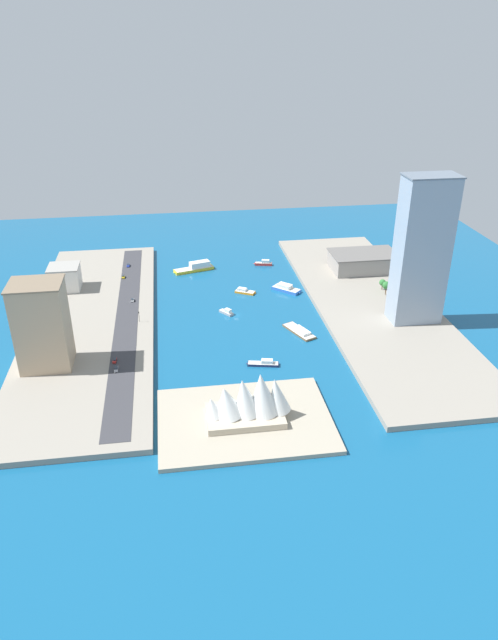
{
  "coord_description": "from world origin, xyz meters",
  "views": [
    {
      "loc": [
        37.12,
        304.82,
        152.55
      ],
      "look_at": [
        -5.5,
        13.87,
        3.4
      ],
      "focal_mm": 32.36,
      "sensor_mm": 36.0,
      "label": 1
    }
  ],
  "objects_px": {
    "opera_landmark": "(249,400)",
    "yacht_sleek_gray": "(227,312)",
    "carpark_squat_concrete": "(363,261)",
    "hatchback_blue": "(128,265)",
    "taxi_yellow_cab": "(123,277)",
    "water_taxi_orange": "(244,291)",
    "catamaran_blue": "(286,288)",
    "tower_tall_glass": "(422,251)",
    "patrol_launch_navy": "(264,363)",
    "pickup_red": "(115,360)",
    "ferry_yellow_fast": "(196,267)",
    "sedan_silver": "(116,369)",
    "tugboat_red": "(264,263)",
    "traffic_light_waterfront": "(139,315)",
    "barge_flat_brown": "(300,331)",
    "apartment_midrise_tan": "(42,325)",
    "hotel_broad_white": "(65,277)",
    "van_white": "(132,300)"
  },
  "relations": [
    {
      "from": "opera_landmark",
      "to": "yacht_sleek_gray",
      "type": "bearing_deg",
      "value": -91.08
    },
    {
      "from": "carpark_squat_concrete",
      "to": "hatchback_blue",
      "type": "relative_size",
      "value": 8.66
    },
    {
      "from": "hatchback_blue",
      "to": "taxi_yellow_cab",
      "type": "xyz_separation_m",
      "value": [
        2.29,
        20.94,
        0.02
      ]
    },
    {
      "from": "water_taxi_orange",
      "to": "taxi_yellow_cab",
      "type": "bearing_deg",
      "value": -20.79
    },
    {
      "from": "catamaran_blue",
      "to": "opera_landmark",
      "type": "bearing_deg",
      "value": 71.93
    },
    {
      "from": "water_taxi_orange",
      "to": "tower_tall_glass",
      "type": "height_order",
      "value": "tower_tall_glass"
    },
    {
      "from": "patrol_launch_navy",
      "to": "pickup_red",
      "type": "height_order",
      "value": "pickup_red"
    },
    {
      "from": "patrol_launch_navy",
      "to": "yacht_sleek_gray",
      "type": "bearing_deg",
      "value": -78.68
    },
    {
      "from": "ferry_yellow_fast",
      "to": "tower_tall_glass",
      "type": "distance_m",
      "value": 160.37
    },
    {
      "from": "ferry_yellow_fast",
      "to": "carpark_squat_concrete",
      "type": "relative_size",
      "value": 0.65
    },
    {
      "from": "ferry_yellow_fast",
      "to": "sedan_silver",
      "type": "height_order",
      "value": "ferry_yellow_fast"
    },
    {
      "from": "catamaran_blue",
      "to": "carpark_squat_concrete",
      "type": "xyz_separation_m",
      "value": [
        -58.71,
        -21.58,
        7.28
      ]
    },
    {
      "from": "hatchback_blue",
      "to": "taxi_yellow_cab",
      "type": "relative_size",
      "value": 1.21
    },
    {
      "from": "pickup_red",
      "to": "opera_landmark",
      "type": "relative_size",
      "value": 0.12
    },
    {
      "from": "tugboat_red",
      "to": "sedan_silver",
      "type": "relative_size",
      "value": 2.83
    },
    {
      "from": "water_taxi_orange",
      "to": "pickup_red",
      "type": "height_order",
      "value": "pickup_red"
    },
    {
      "from": "patrol_launch_navy",
      "to": "traffic_light_waterfront",
      "type": "xyz_separation_m",
      "value": [
        63.16,
        -52.42,
        6.11
      ]
    },
    {
      "from": "patrol_launch_navy",
      "to": "barge_flat_brown",
      "type": "distance_m",
      "value": 40.73
    },
    {
      "from": "tower_tall_glass",
      "to": "sedan_silver",
      "type": "height_order",
      "value": "tower_tall_glass"
    },
    {
      "from": "barge_flat_brown",
      "to": "ferry_yellow_fast",
      "type": "bearing_deg",
      "value": -63.2
    },
    {
      "from": "hatchback_blue",
      "to": "carpark_squat_concrete",
      "type": "bearing_deg",
      "value": 169.66
    },
    {
      "from": "carpark_squat_concrete",
      "to": "apartment_midrise_tan",
      "type": "bearing_deg",
      "value": 27.09
    },
    {
      "from": "ferry_yellow_fast",
      "to": "pickup_red",
      "type": "bearing_deg",
      "value": 68.55
    },
    {
      "from": "water_taxi_orange",
      "to": "sedan_silver",
      "type": "relative_size",
      "value": 2.8
    },
    {
      "from": "carpark_squat_concrete",
      "to": "traffic_light_waterfront",
      "type": "bearing_deg",
      "value": 21.18
    },
    {
      "from": "ferry_yellow_fast",
      "to": "catamaran_blue",
      "type": "height_order",
      "value": "ferry_yellow_fast"
    },
    {
      "from": "patrol_launch_navy",
      "to": "opera_landmark",
      "type": "relative_size",
      "value": 0.44
    },
    {
      "from": "patrol_launch_navy",
      "to": "hotel_broad_white",
      "type": "bearing_deg",
      "value": -43.98
    },
    {
      "from": "tower_tall_glass",
      "to": "apartment_midrise_tan",
      "type": "height_order",
      "value": "tower_tall_glass"
    },
    {
      "from": "ferry_yellow_fast",
      "to": "pickup_red",
      "type": "distance_m",
      "value": 133.3
    },
    {
      "from": "barge_flat_brown",
      "to": "traffic_light_waterfront",
      "type": "height_order",
      "value": "traffic_light_waterfront"
    },
    {
      "from": "yacht_sleek_gray",
      "to": "opera_landmark",
      "type": "height_order",
      "value": "opera_landmark"
    },
    {
      "from": "tugboat_red",
      "to": "pickup_red",
      "type": "height_order",
      "value": "pickup_red"
    },
    {
      "from": "hotel_broad_white",
      "to": "taxi_yellow_cab",
      "type": "distance_m",
      "value": 38.31
    },
    {
      "from": "taxi_yellow_cab",
      "to": "pickup_red",
      "type": "relative_size",
      "value": 0.96
    },
    {
      "from": "apartment_midrise_tan",
      "to": "patrol_launch_navy",
      "type": "bearing_deg",
      "value": 173.93
    },
    {
      "from": "apartment_midrise_tan",
      "to": "pickup_red",
      "type": "distance_m",
      "value": 38.63
    },
    {
      "from": "apartment_midrise_tan",
      "to": "taxi_yellow_cab",
      "type": "xyz_separation_m",
      "value": [
        -31.33,
        -108.38,
        -21.2
      ]
    },
    {
      "from": "hotel_broad_white",
      "to": "opera_landmark",
      "type": "relative_size",
      "value": 0.5
    },
    {
      "from": "patrol_launch_navy",
      "to": "traffic_light_waterfront",
      "type": "distance_m",
      "value": 82.31
    },
    {
      "from": "water_taxi_orange",
      "to": "tugboat_red",
      "type": "bearing_deg",
      "value": -113.81
    },
    {
      "from": "catamaran_blue",
      "to": "apartment_midrise_tan",
      "type": "relative_size",
      "value": 0.42
    },
    {
      "from": "van_white",
      "to": "apartment_midrise_tan",
      "type": "bearing_deg",
      "value": 61.03
    },
    {
      "from": "carpark_squat_concrete",
      "to": "sedan_silver",
      "type": "height_order",
      "value": "carpark_squat_concrete"
    },
    {
      "from": "patrol_launch_navy",
      "to": "water_taxi_orange",
      "type": "height_order",
      "value": "patrol_launch_navy"
    },
    {
      "from": "tugboat_red",
      "to": "apartment_midrise_tan",
      "type": "relative_size",
      "value": 0.31
    },
    {
      "from": "van_white",
      "to": "water_taxi_orange",
      "type": "bearing_deg",
      "value": -172.74
    },
    {
      "from": "van_white",
      "to": "pickup_red",
      "type": "bearing_deg",
      "value": 84.91
    },
    {
      "from": "patrol_launch_navy",
      "to": "tower_tall_glass",
      "type": "distance_m",
      "value": 107.32
    },
    {
      "from": "ferry_yellow_fast",
      "to": "hatchback_blue",
      "type": "relative_size",
      "value": 5.62
    }
  ]
}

